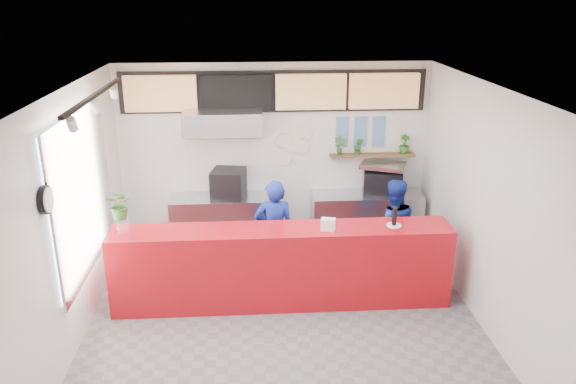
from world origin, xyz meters
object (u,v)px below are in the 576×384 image
(staff_center, at_px, (274,232))
(pepper_mill, at_px, (395,216))
(service_counter, at_px, (282,266))
(staff_right, at_px, (392,229))
(espresso_machine, at_px, (383,182))
(panini_oven, at_px, (229,184))

(staff_center, relative_size, pepper_mill, 6.34)
(service_counter, distance_m, staff_right, 1.77)
(espresso_machine, relative_size, staff_right, 0.40)
(staff_right, relative_size, pepper_mill, 6.21)
(panini_oven, bearing_deg, espresso_machine, 10.33)
(service_counter, bearing_deg, pepper_mill, -0.26)
(panini_oven, distance_m, pepper_mill, 2.88)
(service_counter, relative_size, staff_center, 2.88)
(espresso_machine, height_order, staff_center, staff_center)
(espresso_machine, distance_m, staff_center, 2.19)
(panini_oven, relative_size, staff_center, 0.32)
(service_counter, distance_m, espresso_machine, 2.57)
(service_counter, height_order, staff_center, staff_center)
(service_counter, bearing_deg, panini_oven, 112.73)
(espresso_machine, relative_size, pepper_mill, 2.46)
(staff_center, bearing_deg, service_counter, 97.95)
(service_counter, distance_m, staff_center, 0.66)
(service_counter, bearing_deg, espresso_machine, 45.84)
(panini_oven, distance_m, espresso_machine, 2.50)
(panini_oven, height_order, staff_center, staff_center)
(espresso_machine, bearing_deg, pepper_mill, -87.53)
(panini_oven, height_order, espresso_machine, panini_oven)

